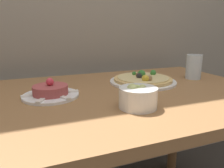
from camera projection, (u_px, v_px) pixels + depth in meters
dining_table at (104, 116)px, 0.87m from camera, size 1.36×0.80×0.72m
pizza_plate at (143, 80)px, 1.02m from camera, size 0.31×0.31×0.06m
tartare_plate at (51, 92)px, 0.80m from camera, size 0.21×0.21×0.07m
small_bowl at (138, 97)px, 0.69m from camera, size 0.12×0.12×0.08m
drinking_glass at (194, 67)px, 1.09m from camera, size 0.08×0.08×0.12m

